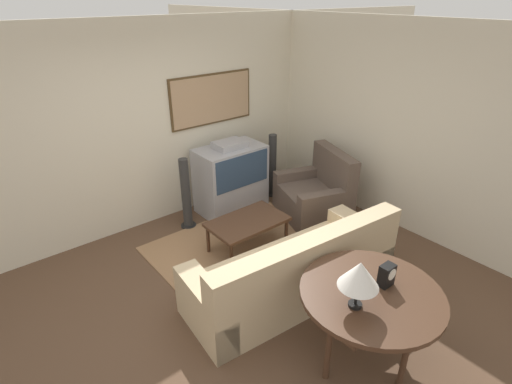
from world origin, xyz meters
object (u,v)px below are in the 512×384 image
(armchair, at_px, (315,196))
(speaker_tower_right, at_px, (272,167))
(tv, at_px, (231,178))
(mantel_clock, at_px, (387,275))
(couch, at_px, (295,273))
(coffee_table, at_px, (248,223))
(console_table, at_px, (371,298))
(speaker_tower_left, at_px, (186,196))
(table_lamp, at_px, (359,275))

(armchair, height_order, speaker_tower_right, speaker_tower_right)
(tv, distance_m, mantel_clock, 3.07)
(couch, distance_m, coffee_table, 1.02)
(console_table, distance_m, speaker_tower_left, 2.95)
(tv, distance_m, console_table, 3.08)
(couch, bearing_deg, coffee_table, -93.80)
(tv, bearing_deg, speaker_tower_left, -177.23)
(console_table, relative_size, mantel_clock, 5.97)
(tv, relative_size, speaker_tower_right, 1.05)
(armchair, relative_size, speaker_tower_right, 1.19)
(console_table, xyz_separation_m, mantel_clock, (0.16, -0.01, 0.16))
(coffee_table, distance_m, speaker_tower_left, 1.01)
(armchair, height_order, mantel_clock, armchair)
(tv, height_order, table_lamp, table_lamp)
(mantel_clock, bearing_deg, speaker_tower_left, 94.04)
(mantel_clock, distance_m, speaker_tower_left, 2.99)
(table_lamp, bearing_deg, couch, 71.51)
(couch, distance_m, console_table, 1.05)
(speaker_tower_left, xyz_separation_m, speaker_tower_right, (1.55, 0.00, 0.00))
(armchair, distance_m, speaker_tower_left, 1.84)
(tv, bearing_deg, console_table, -103.66)
(couch, xyz_separation_m, coffee_table, (0.16, 1.01, 0.07))
(mantel_clock, bearing_deg, couch, 93.85)
(armchair, distance_m, console_table, 2.59)
(speaker_tower_right, bearing_deg, console_table, -117.02)
(couch, height_order, coffee_table, couch)
(tv, relative_size, table_lamp, 2.56)
(console_table, xyz_separation_m, speaker_tower_right, (1.50, 2.95, -0.21))
(armchair, bearing_deg, tv, -119.71)
(tv, height_order, speaker_tower_right, tv)
(table_lamp, xyz_separation_m, speaker_tower_left, (0.19, 2.96, -0.57))
(couch, height_order, console_table, couch)
(tv, relative_size, console_table, 0.90)
(tv, height_order, speaker_tower_left, tv)
(couch, relative_size, speaker_tower_left, 2.33)
(console_table, xyz_separation_m, table_lamp, (-0.24, -0.01, 0.37))
(couch, distance_m, speaker_tower_left, 1.98)
(table_lamp, distance_m, speaker_tower_left, 3.02)
(coffee_table, bearing_deg, speaker_tower_right, 37.58)
(table_lamp, height_order, speaker_tower_left, table_lamp)
(speaker_tower_right, bearing_deg, tv, 177.23)
(couch, bearing_deg, speaker_tower_right, -120.40)
(mantel_clock, height_order, speaker_tower_right, speaker_tower_right)
(couch, bearing_deg, table_lamp, 76.74)
(mantel_clock, relative_size, speaker_tower_left, 0.20)
(armchair, relative_size, console_table, 1.01)
(couch, bearing_deg, mantel_clock, 99.09)
(coffee_table, bearing_deg, couch, -99.04)
(tv, xyz_separation_m, table_lamp, (-0.96, -2.99, 0.55))
(tv, bearing_deg, armchair, -48.82)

